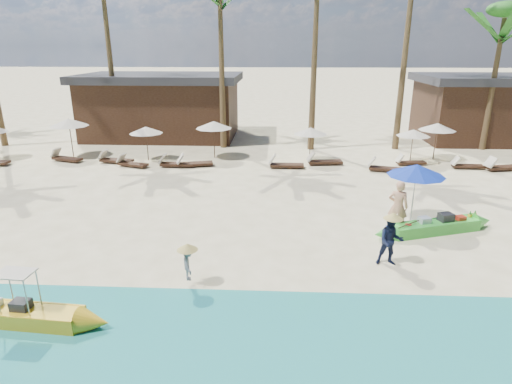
{
  "coord_description": "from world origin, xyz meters",
  "views": [
    {
      "loc": [
        0.03,
        -12.29,
        6.13
      ],
      "look_at": [
        -0.68,
        2.0,
        1.22
      ],
      "focal_mm": 30.0,
      "sensor_mm": 36.0,
      "label": 1
    }
  ],
  "objects_px": {
    "tourist": "(398,206)",
    "blue_umbrella": "(417,170)",
    "yellow_canoe": "(15,314)",
    "green_canoe": "(435,226)"
  },
  "relations": [
    {
      "from": "green_canoe",
      "to": "yellow_canoe",
      "type": "distance_m",
      "value": 12.82
    },
    {
      "from": "yellow_canoe",
      "to": "blue_umbrella",
      "type": "distance_m",
      "value": 12.91
    },
    {
      "from": "yellow_canoe",
      "to": "blue_umbrella",
      "type": "xyz_separation_m",
      "value": [
        10.96,
        6.59,
        1.75
      ]
    },
    {
      "from": "tourist",
      "to": "blue_umbrella",
      "type": "xyz_separation_m",
      "value": [
        0.76,
        0.87,
        1.05
      ]
    },
    {
      "from": "green_canoe",
      "to": "blue_umbrella",
      "type": "height_order",
      "value": "blue_umbrella"
    },
    {
      "from": "green_canoe",
      "to": "tourist",
      "type": "distance_m",
      "value": 1.48
    },
    {
      "from": "green_canoe",
      "to": "blue_umbrella",
      "type": "bearing_deg",
      "value": 101.93
    },
    {
      "from": "green_canoe",
      "to": "blue_umbrella",
      "type": "xyz_separation_m",
      "value": [
        -0.54,
        0.93,
        1.75
      ]
    },
    {
      "from": "tourist",
      "to": "blue_umbrella",
      "type": "height_order",
      "value": "blue_umbrella"
    },
    {
      "from": "tourist",
      "to": "blue_umbrella",
      "type": "distance_m",
      "value": 1.56
    }
  ]
}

